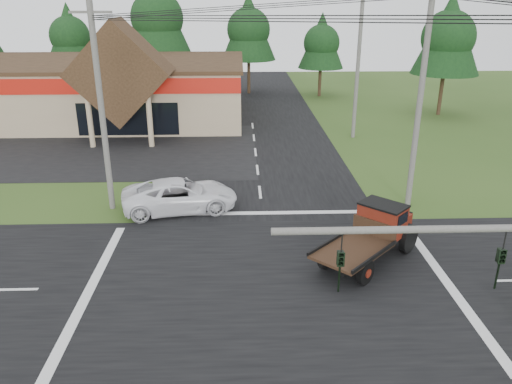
{
  "coord_description": "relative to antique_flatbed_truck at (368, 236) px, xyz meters",
  "views": [
    {
      "loc": [
        -1.13,
        -16.84,
        10.55
      ],
      "look_at": [
        -0.41,
        4.47,
        2.2
      ],
      "focal_mm": 35.0,
      "sensor_mm": 36.0,
      "label": 1
    }
  ],
  "objects": [
    {
      "name": "ground",
      "position": [
        -4.21,
        -1.82,
        -1.17
      ],
      "size": [
        120.0,
        120.0,
        0.0
      ],
      "primitive_type": "plane",
      "color": "#334F1C",
      "rests_on": "ground"
    },
    {
      "name": "road_ns",
      "position": [
        -4.21,
        -1.82,
        -1.16
      ],
      "size": [
        12.0,
        120.0,
        0.02
      ],
      "primitive_type": "cube",
      "color": "black",
      "rests_on": "ground"
    },
    {
      "name": "road_ew",
      "position": [
        -4.21,
        -1.82,
        -1.16
      ],
      "size": [
        120.0,
        12.0,
        0.02
      ],
      "primitive_type": "cube",
      "color": "black",
      "rests_on": "ground"
    },
    {
      "name": "parking_apron",
      "position": [
        -18.21,
        17.18,
        -1.16
      ],
      "size": [
        28.0,
        14.0,
        0.02
      ],
      "primitive_type": "cube",
      "color": "black",
      "rests_on": "ground"
    },
    {
      "name": "cvs_building",
      "position": [
        -19.91,
        27.75,
        1.61
      ],
      "size": [
        30.4,
        18.2,
        9.19
      ],
      "color": "tan",
      "rests_on": "ground"
    },
    {
      "name": "utility_pole_nw",
      "position": [
        -12.21,
        6.18,
        4.21
      ],
      "size": [
        2.0,
        0.3,
        10.5
      ],
      "color": "#595651",
      "rests_on": "ground"
    },
    {
      "name": "utility_pole_ne",
      "position": [
        3.79,
        6.18,
        4.72
      ],
      "size": [
        2.0,
        0.3,
        11.5
      ],
      "color": "#595651",
      "rests_on": "ground"
    },
    {
      "name": "utility_pole_n",
      "position": [
        3.79,
        20.18,
        4.57
      ],
      "size": [
        2.0,
        0.3,
        11.2
      ],
      "color": "#595651",
      "rests_on": "ground"
    },
    {
      "name": "tree_row_b",
      "position": [
        -24.21,
        40.18,
        5.53
      ],
      "size": [
        5.6,
        5.6,
        10.1
      ],
      "color": "#332316",
      "rests_on": "ground"
    },
    {
      "name": "tree_row_c",
      "position": [
        -14.21,
        39.18,
        7.55
      ],
      "size": [
        7.28,
        7.28,
        13.13
      ],
      "color": "#332316",
      "rests_on": "ground"
    },
    {
      "name": "tree_row_d",
      "position": [
        -4.21,
        40.18,
        6.2
      ],
      "size": [
        6.16,
        6.16,
        11.11
      ],
      "color": "#332316",
      "rests_on": "ground"
    },
    {
      "name": "tree_row_e",
      "position": [
        3.79,
        38.18,
        4.86
      ],
      "size": [
        5.04,
        5.04,
        9.09
      ],
      "color": "#332316",
      "rests_on": "ground"
    },
    {
      "name": "tree_side_ne",
      "position": [
        13.79,
        28.18,
        6.2
      ],
      "size": [
        6.16,
        6.16,
        11.11
      ],
      "color": "#332316",
      "rests_on": "ground"
    },
    {
      "name": "antique_flatbed_truck",
      "position": [
        0.0,
        0.0,
        0.0
      ],
      "size": [
        5.45,
        5.51,
        2.35
      ],
      "primitive_type": null,
      "rotation": [
        0.0,
        0.0,
        -0.77
      ],
      "color": "#55170C",
      "rests_on": "ground"
    },
    {
      "name": "white_pickup",
      "position": [
        -8.52,
        5.82,
        -0.34
      ],
      "size": [
        6.39,
        3.83,
        1.66
      ],
      "primitive_type": "imported",
      "rotation": [
        0.0,
        0.0,
        1.76
      ],
      "color": "white",
      "rests_on": "ground"
    }
  ]
}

